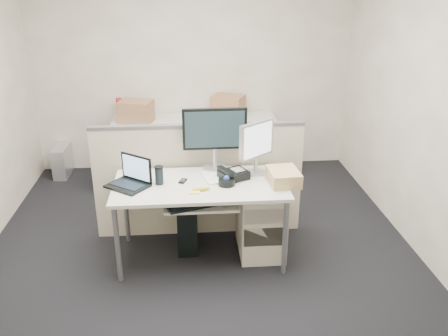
{
  "coord_description": "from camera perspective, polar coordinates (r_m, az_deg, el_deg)",
  "views": [
    {
      "loc": [
        -0.1,
        -3.74,
        2.42
      ],
      "look_at": [
        0.22,
        0.15,
        0.81
      ],
      "focal_mm": 38.0,
      "sensor_mm": 36.0,
      "label": 1
    }
  ],
  "objects": [
    {
      "name": "floor",
      "position": [
        4.46,
        -2.7,
        -10.49
      ],
      "size": [
        4.0,
        4.5,
        0.01
      ],
      "primitive_type": "cube",
      "color": "black",
      "rests_on": "ground"
    },
    {
      "name": "wall_back",
      "position": [
        6.09,
        -3.79,
        12.3
      ],
      "size": [
        4.0,
        0.02,
        2.7
      ],
      "primitive_type": "cube",
      "color": "silver",
      "rests_on": "ground"
    },
    {
      "name": "wall_front",
      "position": [
        1.84,
        -0.67,
        -13.16
      ],
      "size": [
        4.0,
        0.02,
        2.7
      ],
      "primitive_type": "cube",
      "color": "silver",
      "rests_on": "ground"
    },
    {
      "name": "wall_right",
      "position": [
        4.43,
        23.97,
        6.51
      ],
      "size": [
        0.02,
        4.5,
        2.7
      ],
      "primitive_type": "cube",
      "color": "silver",
      "rests_on": "ground"
    },
    {
      "name": "desk",
      "position": [
        4.14,
        -2.87,
        -2.69
      ],
      "size": [
        1.5,
        0.75,
        0.73
      ],
      "color": "beige",
      "rests_on": "floor"
    },
    {
      "name": "keyboard_tray",
      "position": [
        4.0,
        -2.76,
        -4.37
      ],
      "size": [
        0.62,
        0.32,
        0.02
      ],
      "primitive_type": "cube",
      "color": "beige",
      "rests_on": "desk"
    },
    {
      "name": "drawer_pedestal",
      "position": [
        4.38,
        4.43,
        -6.18
      ],
      "size": [
        0.4,
        0.55,
        0.65
      ],
      "primitive_type": "cube",
      "color": "beige",
      "rests_on": "floor"
    },
    {
      "name": "cubicle_partition",
      "position": [
        4.59,
        -3.05,
        -1.63
      ],
      "size": [
        2.0,
        0.06,
        1.1
      ],
      "primitive_type": "cube",
      "color": "beige",
      "rests_on": "floor"
    },
    {
      "name": "back_counter",
      "position": [
        6.04,
        -3.48,
        2.47
      ],
      "size": [
        2.0,
        0.6,
        0.72
      ],
      "primitive_type": "cube",
      "color": "beige",
      "rests_on": "floor"
    },
    {
      "name": "monitor_main",
      "position": [
        4.31,
        -1.12,
        3.48
      ],
      "size": [
        0.58,
        0.23,
        0.58
      ],
      "primitive_type": "cube",
      "rotation": [
        0.0,
        0.0,
        0.01
      ],
      "color": "black",
      "rests_on": "desk"
    },
    {
      "name": "monitor_small",
      "position": [
        4.23,
        3.9,
        2.35
      ],
      "size": [
        0.43,
        0.4,
        0.48
      ],
      "primitive_type": "cube",
      "rotation": [
        0.0,
        0.0,
        0.67
      ],
      "color": "#B7B7BC",
      "rests_on": "desk"
    },
    {
      "name": "laptop",
      "position": [
        4.07,
        -11.66,
        -0.64
      ],
      "size": [
        0.42,
        0.4,
        0.25
      ],
      "primitive_type": "cube",
      "rotation": [
        0.0,
        0.0,
        -0.65
      ],
      "color": "black",
      "rests_on": "desk"
    },
    {
      "name": "trackball",
      "position": [
        4.06,
        0.31,
        -1.7
      ],
      "size": [
        0.15,
        0.15,
        0.06
      ],
      "primitive_type": "cylinder",
      "rotation": [
        0.0,
        0.0,
        0.04
      ],
      "color": "black",
      "rests_on": "desk"
    },
    {
      "name": "desk_phone",
      "position": [
        4.19,
        1.17,
        -0.81
      ],
      "size": [
        0.29,
        0.28,
        0.07
      ],
      "primitive_type": "cube",
      "rotation": [
        0.0,
        0.0,
        0.46
      ],
      "color": "black",
      "rests_on": "desk"
    },
    {
      "name": "paper_stack",
      "position": [
        4.22,
        -0.91,
        -1.05
      ],
      "size": [
        0.3,
        0.34,
        0.01
      ],
      "primitive_type": "cube",
      "rotation": [
        0.0,
        0.0,
        0.25
      ],
      "color": "silver",
      "rests_on": "desk"
    },
    {
      "name": "sticky_pad",
      "position": [
        3.94,
        -3.52,
        -2.88
      ],
      "size": [
        0.09,
        0.09,
        0.01
      ],
      "primitive_type": "cube",
      "rotation": [
        0.0,
        0.0,
        -0.1
      ],
      "color": "#FFE846",
      "rests_on": "desk"
    },
    {
      "name": "travel_mug",
      "position": [
        4.1,
        -7.81,
        -0.94
      ],
      "size": [
        0.09,
        0.09,
        0.15
      ],
      "primitive_type": "cylinder",
      "rotation": [
        0.0,
        0.0,
        -0.27
      ],
      "color": "black",
      "rests_on": "desk"
    },
    {
      "name": "banana",
      "position": [
        3.97,
        -2.81,
        -2.53
      ],
      "size": [
        0.16,
        0.06,
        0.04
      ],
      "primitive_type": "ellipsoid",
      "rotation": [
        0.0,
        0.0,
        0.14
      ],
      "color": "gold",
      "rests_on": "desk"
    },
    {
      "name": "cellphone",
      "position": [
        4.15,
        -4.98,
        -1.57
      ],
      "size": [
        0.08,
        0.11,
        0.01
      ],
      "primitive_type": "cube",
      "rotation": [
        0.0,
        0.0,
        -0.35
      ],
      "color": "black",
      "rests_on": "desk"
    },
    {
      "name": "manila_folders",
      "position": [
        4.12,
        7.18,
        -1.04
      ],
      "size": [
        0.27,
        0.34,
        0.12
      ],
      "primitive_type": "cube",
      "rotation": [
        0.0,
        0.0,
        0.07
      ],
      "color": "tan",
      "rests_on": "desk"
    },
    {
      "name": "keyboard",
      "position": [
        3.95,
        -3.48,
        -4.34
      ],
      "size": [
        0.5,
        0.31,
        0.03
      ],
      "primitive_type": "cube",
      "rotation": [
        0.0,
        0.0,
        0.31
      ],
      "color": "black",
      "rests_on": "keyboard_tray"
    },
    {
      "name": "pc_tower_desk",
      "position": [
        4.52,
        -4.49,
        -6.86
      ],
      "size": [
        0.19,
        0.46,
        0.42
      ],
      "primitive_type": "cube",
      "rotation": [
        0.0,
        0.0,
        0.02
      ],
      "color": "black",
      "rests_on": "floor"
    },
    {
      "name": "pc_tower_spare_dark",
      "position": [
        5.89,
        -13.63,
        -0.25
      ],
      "size": [
        0.21,
        0.46,
        0.42
      ],
      "primitive_type": "cube",
      "rotation": [
        0.0,
        0.0,
        -0.06
      ],
      "color": "black",
      "rests_on": "floor"
    },
    {
      "name": "pc_tower_spare_silver",
      "position": [
        6.39,
        -18.89,
        0.8
      ],
      "size": [
        0.18,
        0.42,
        0.38
      ],
      "primitive_type": "cube",
      "rotation": [
        0.0,
        0.0,
        -0.03
      ],
      "color": "#B7B7BC",
      "rests_on": "floor"
    },
    {
      "name": "cardboard_box_left",
      "position": [
        5.84,
        -10.5,
        6.6
      ],
      "size": [
        0.44,
        0.37,
        0.28
      ],
      "primitive_type": "cube",
      "rotation": [
        0.0,
        0.0,
        -0.28
      ],
      "color": "#966549",
      "rests_on": "back_counter"
    },
    {
      "name": "cardboard_box_right",
      "position": [
        6.02,
        0.49,
        7.44
      ],
      "size": [
        0.47,
        0.43,
        0.28
      ],
      "primitive_type": "cube",
      "rotation": [
        0.0,
        0.0,
        -0.44
      ],
      "color": "#966549",
      "rests_on": "back_counter"
    },
    {
      "name": "red_binder",
      "position": [
        6.04,
        -12.25,
        6.84
      ],
      "size": [
        0.15,
        0.27,
        0.25
      ],
      "primitive_type": "cube",
      "rotation": [
        0.0,
        0.0,
        0.34
      ],
      "color": "#B11514",
      "rests_on": "back_counter"
    }
  ]
}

